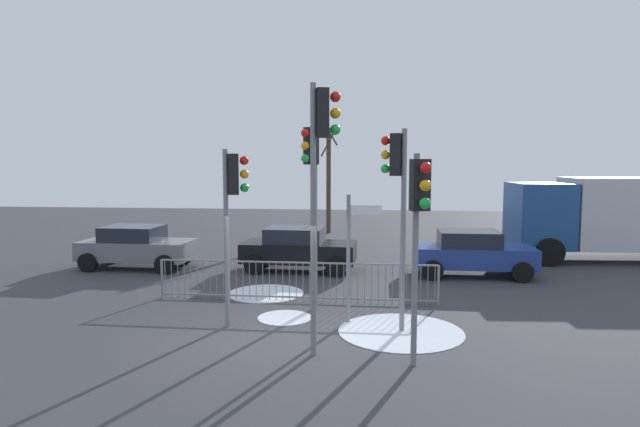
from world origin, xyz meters
The scene contains 16 objects.
ground_plane centered at (0.00, 0.00, 0.00)m, with size 60.00×60.00×0.00m, color #38383D.
traffic_light_foreground_right centered at (2.81, -1.37, 2.82)m, with size 0.37×0.55×3.85m.
traffic_light_foreground_left centered at (-1.09, 0.74, 2.91)m, with size 0.54×0.38×3.97m.
traffic_light_rear_right centered at (0.50, 2.20, 3.39)m, with size 0.41×0.52×4.63m.
traffic_light_mid_right centered at (1.03, -0.85, 3.75)m, with size 0.56×0.37×5.14m.
traffic_light_rear_left centered at (2.52, 0.78, 3.22)m, with size 0.55×0.37×4.40m.
direction_sign_post centered at (1.52, 1.25, 1.66)m, with size 0.79×0.09×2.96m.
pedestrian_guard_railing centered at (0.00, 2.95, 0.55)m, with size 7.45×0.14×1.07m.
car_black_near centered at (-0.53, 7.00, 0.77)m, with size 3.87×2.06×1.47m.
car_blue_trailing centered at (5.20, 6.73, 0.77)m, with size 3.82×1.96×1.47m.
car_grey_mid centered at (-6.18, 6.84, 0.77)m, with size 3.85×2.02×1.47m.
delivery_truck centered at (10.78, 9.98, 1.74)m, with size 7.17×3.04×3.10m.
bare_tree_left centered at (-0.32, 16.59, 2.86)m, with size 1.23×1.19×5.42m.
snow_patch_kerb centered at (-0.06, 1.45, 0.01)m, with size 1.29×1.29×0.01m, color silver.
snow_patch_island centered at (2.64, 0.68, 0.01)m, with size 2.74×2.74×0.01m, color silver.
snow_patch_verge centered at (-0.98, 3.72, 0.01)m, with size 2.14×2.14×0.01m, color white.
Camera 1 is at (2.03, -10.81, 3.71)m, focal length 30.09 mm.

